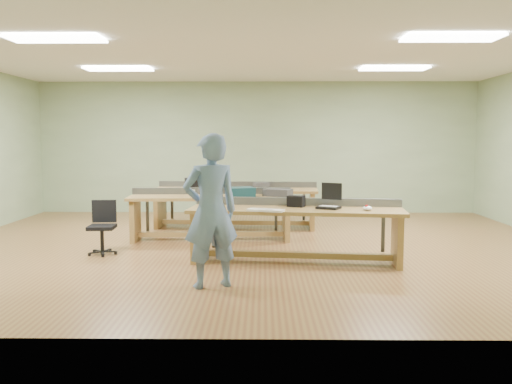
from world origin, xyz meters
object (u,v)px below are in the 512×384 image
at_px(workbench_front, 296,222).
at_px(parts_bin_teal, 240,192).
at_px(drinks_can, 193,193).
at_px(laptop_base, 329,208).
at_px(camera_bag, 296,201).
at_px(workbench_mid, 211,207).
at_px(mug, 202,192).
at_px(workbench_back, 236,198).
at_px(parts_bin_grey, 278,193).
at_px(task_chair, 103,235).
at_px(person, 211,211).

relative_size(workbench_front, parts_bin_teal, 6.87).
bearing_deg(workbench_front, drinks_can, 144.19).
height_order(laptop_base, drinks_can, drinks_can).
xyz_separation_m(workbench_front, camera_bag, (0.01, 0.16, 0.27)).
relative_size(workbench_mid, mug, 20.35).
height_order(workbench_back, parts_bin_teal, parts_bin_teal).
bearing_deg(camera_bag, mug, 157.95).
bearing_deg(camera_bag, parts_bin_grey, 122.65).
height_order(camera_bag, task_chair, camera_bag).
relative_size(person, task_chair, 2.23).
distance_m(parts_bin_teal, drinks_can, 0.78).
bearing_deg(laptop_base, parts_bin_grey, 139.51).
bearing_deg(laptop_base, workbench_front, -159.37).
distance_m(workbench_mid, drinks_can, 0.42).
relative_size(workbench_front, laptop_base, 10.23).
bearing_deg(laptop_base, camera_bag, -178.55).
height_order(workbench_mid, laptop_base, workbench_mid).
bearing_deg(mug, person, -81.73).
distance_m(workbench_back, drinks_can, 1.62).
distance_m(workbench_back, mug, 1.35).
distance_m(person, camera_bag, 1.82).
xyz_separation_m(workbench_back, person, (-0.07, -4.25, 0.32)).
height_order(workbench_mid, parts_bin_grey, parts_bin_grey).
bearing_deg(workbench_front, laptop_base, -0.71).
distance_m(camera_bag, mug, 2.16).
xyz_separation_m(workbench_front, task_chair, (-2.83, 0.45, -0.27)).
xyz_separation_m(workbench_front, parts_bin_teal, (-0.83, 1.48, 0.27)).
bearing_deg(parts_bin_teal, laptop_base, -50.29).
xyz_separation_m(parts_bin_teal, drinks_can, (-0.78, -0.03, -0.02)).
xyz_separation_m(laptop_base, task_chair, (-3.28, 0.51, -0.48)).
bearing_deg(mug, camera_bag, -45.87).
distance_m(person, laptop_base, 1.96).
relative_size(laptop_base, parts_bin_teal, 0.67).
xyz_separation_m(workbench_mid, laptop_base, (1.78, -1.69, 0.21)).
bearing_deg(task_chair, drinks_can, 35.98).
relative_size(laptop_base, mug, 2.16).
distance_m(workbench_back, parts_bin_teal, 1.48).
distance_m(person, task_chair, 2.58).
bearing_deg(drinks_can, person, -78.63).
xyz_separation_m(workbench_front, laptop_base, (0.44, -0.05, 0.21)).
height_order(workbench_front, parts_bin_teal, parts_bin_teal).
distance_m(parts_bin_teal, mug, 0.70).
height_order(workbench_mid, workbench_back, same).
bearing_deg(person, task_chair, -67.50).
distance_m(task_chair, parts_bin_grey, 2.90).
height_order(parts_bin_teal, parts_bin_grey, parts_bin_teal).
distance_m(workbench_front, person, 1.72).
height_order(person, camera_bag, person).
xyz_separation_m(workbench_front, mug, (-1.49, 1.71, 0.25)).
bearing_deg(camera_bag, task_chair, -162.08).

